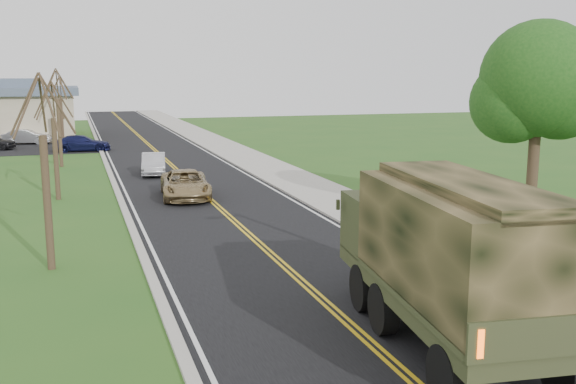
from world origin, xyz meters
name	(u,v)px	position (x,y,z in m)	size (l,w,h in m)	color
ground	(407,376)	(0.00, 0.00, 0.00)	(160.00, 160.00, 0.00)	#29551C
road	(157,152)	(0.00, 40.00, 0.01)	(8.00, 120.00, 0.01)	black
curb_right	(209,150)	(4.15, 40.00, 0.06)	(0.30, 120.00, 0.12)	#9E998E
sidewalk_right	(231,149)	(5.90, 40.00, 0.05)	(3.20, 120.00, 0.10)	#9E998E
curb_left	(102,154)	(-4.15, 40.00, 0.05)	(0.30, 120.00, 0.10)	#9E998E
leafy_tree	(538,88)	(11.00, 10.01, 5.49)	(4.83, 4.50, 8.10)	#38281C
bare_tree_a	(46,187)	(-7.00, 10.00, 2.63)	(1.93, 2.26, 6.08)	#38281C
bare_tree_b	(55,149)	(-7.00, 22.00, 2.48)	(1.83, 2.14, 5.73)	#38281C
bare_tree_c	(59,125)	(-7.00, 34.00, 2.78)	(2.04, 2.39, 6.42)	#38281C
bare_tree_d	(62,117)	(-7.00, 46.00, 2.55)	(1.88, 2.20, 5.91)	#38281C
military_truck	(449,249)	(1.57, 1.09, 2.22)	(3.67, 8.06, 3.88)	black
suv_champagne	(185,184)	(-1.04, 20.43, 0.68)	(2.26, 4.90, 1.36)	#9A8357
sedan_silver	(154,164)	(-1.60, 28.61, 0.65)	(1.38, 3.95, 1.30)	silver
lot_car_silver	(27,137)	(-10.06, 49.73, 0.66)	(1.40, 4.02, 1.32)	#A9A9AD
lot_car_navy	(82,143)	(-5.57, 42.65, 0.64)	(1.79, 4.41, 1.28)	#10123A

